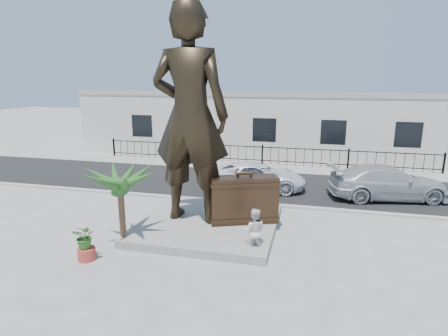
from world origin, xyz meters
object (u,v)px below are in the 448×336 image
object	(u,v)px
statue	(190,116)
tourist	(254,231)
car_white	(257,176)
suitcase	(244,200)

from	to	relation	value
statue	tourist	size ratio (longest dim) A/B	5.17
statue	tourist	bearing A→B (deg)	148.66
tourist	car_white	size ratio (longest dim) A/B	0.31
tourist	car_white	distance (m)	7.21
suitcase	car_white	world-z (taller)	suitcase
statue	car_white	size ratio (longest dim) A/B	1.62
car_white	tourist	bearing A→B (deg)	179.82
suitcase	statue	bearing A→B (deg)	162.29
tourist	suitcase	bearing A→B (deg)	-70.71
tourist	car_white	world-z (taller)	tourist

